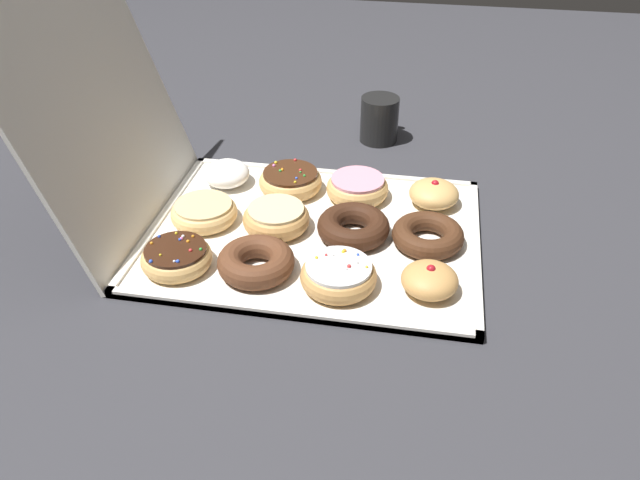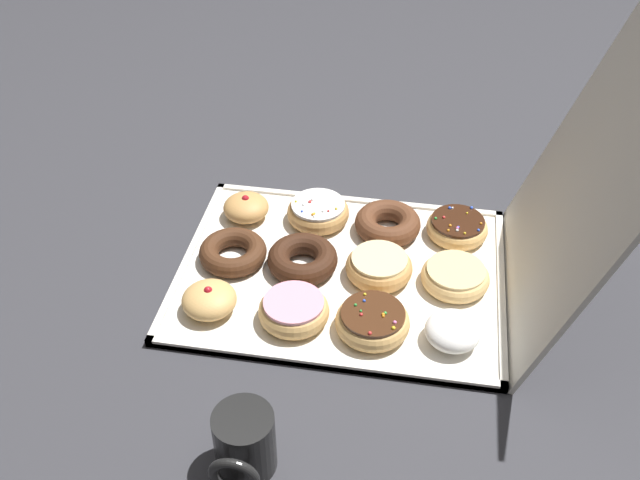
# 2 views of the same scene
# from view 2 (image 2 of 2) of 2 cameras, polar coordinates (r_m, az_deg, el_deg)

# --- Properties ---
(ground_plane) EXTENTS (3.00, 3.00, 0.00)m
(ground_plane) POSITION_cam_2_polar(r_m,az_deg,el_deg) (1.26, 1.65, -2.81)
(ground_plane) COLOR #333338
(donut_box) EXTENTS (0.42, 0.55, 0.01)m
(donut_box) POSITION_cam_2_polar(r_m,az_deg,el_deg) (1.25, 1.65, -2.63)
(donut_box) COLOR silver
(donut_box) RESTS_ON ground
(box_lid_open) EXTENTS (0.42, 0.16, 0.48)m
(box_lid_open) POSITION_cam_2_polar(r_m,az_deg,el_deg) (1.13, 19.99, 4.32)
(box_lid_open) COLOR silver
(box_lid_open) RESTS_ON ground
(jelly_filled_donut_0) EXTENTS (0.08, 0.08, 0.05)m
(jelly_filled_donut_0) POSITION_cam_2_polar(r_m,az_deg,el_deg) (1.36, -5.75, 2.53)
(jelly_filled_donut_0) COLOR tan
(jelly_filled_donut_0) RESTS_ON donut_box
(chocolate_cake_ring_donut_1) EXTENTS (0.12, 0.12, 0.03)m
(chocolate_cake_ring_donut_1) POSITION_cam_2_polar(r_m,az_deg,el_deg) (1.27, -6.74, -0.89)
(chocolate_cake_ring_donut_1) COLOR #472816
(chocolate_cake_ring_donut_1) RESTS_ON donut_box
(jelly_filled_donut_2) EXTENTS (0.09, 0.09, 0.05)m
(jelly_filled_donut_2) POSITION_cam_2_polar(r_m,az_deg,el_deg) (1.18, -8.58, -4.60)
(jelly_filled_donut_2) COLOR tan
(jelly_filled_donut_2) RESTS_ON donut_box
(sprinkle_donut_3) EXTENTS (0.11, 0.11, 0.04)m
(sprinkle_donut_3) POSITION_cam_2_polar(r_m,az_deg,el_deg) (1.34, -0.15, 2.21)
(sprinkle_donut_3) COLOR tan
(sprinkle_donut_3) RESTS_ON donut_box
(chocolate_cake_ring_donut_4) EXTENTS (0.12, 0.12, 0.04)m
(chocolate_cake_ring_donut_4) POSITION_cam_2_polar(r_m,az_deg,el_deg) (1.25, -1.34, -1.39)
(chocolate_cake_ring_donut_4) COLOR #381E11
(chocolate_cake_ring_donut_4) RESTS_ON donut_box
(pink_frosted_donut_5) EXTENTS (0.11, 0.11, 0.04)m
(pink_frosted_donut_5) POSITION_cam_2_polar(r_m,az_deg,el_deg) (1.15, -2.04, -5.45)
(pink_frosted_donut_5) COLOR tan
(pink_frosted_donut_5) RESTS_ON donut_box
(chocolate_cake_ring_donut_6) EXTENTS (0.12, 0.12, 0.04)m
(chocolate_cake_ring_donut_6) POSITION_cam_2_polar(r_m,az_deg,el_deg) (1.32, 5.26, 1.29)
(chocolate_cake_ring_donut_6) COLOR #59331E
(chocolate_cake_ring_donut_6) RESTS_ON donut_box
(glazed_ring_donut_7) EXTENTS (0.11, 0.11, 0.04)m
(glazed_ring_donut_7) POSITION_cam_2_polar(r_m,az_deg,el_deg) (1.23, 4.59, -2.14)
(glazed_ring_donut_7) COLOR tan
(glazed_ring_donut_7) RESTS_ON donut_box
(sprinkle_donut_8) EXTENTS (0.12, 0.12, 0.04)m
(sprinkle_donut_8) POSITION_cam_2_polar(r_m,az_deg,el_deg) (1.14, 4.09, -6.29)
(sprinkle_donut_8) COLOR tan
(sprinkle_donut_8) RESTS_ON donut_box
(sprinkle_donut_9) EXTENTS (0.11, 0.11, 0.04)m
(sprinkle_donut_9) POSITION_cam_2_polar(r_m,az_deg,el_deg) (1.33, 10.58, 0.97)
(sprinkle_donut_9) COLOR tan
(sprinkle_donut_9) RESTS_ON donut_box
(glazed_ring_donut_10) EXTENTS (0.11, 0.11, 0.04)m
(glazed_ring_donut_10) POSITION_cam_2_polar(r_m,az_deg,el_deg) (1.23, 10.44, -2.83)
(glazed_ring_donut_10) COLOR #E5B770
(glazed_ring_donut_10) RESTS_ON donut_box
(powdered_filled_donut_11) EXTENTS (0.09, 0.09, 0.04)m
(powdered_filled_donut_11) POSITION_cam_2_polar(r_m,az_deg,el_deg) (1.14, 10.25, -6.95)
(powdered_filled_donut_11) COLOR white
(powdered_filled_donut_11) RESTS_ON donut_box
(coffee_mug) EXTENTS (0.10, 0.08, 0.10)m
(coffee_mug) POSITION_cam_2_polar(r_m,az_deg,el_deg) (0.98, -5.92, -15.38)
(coffee_mug) COLOR black
(coffee_mug) RESTS_ON ground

